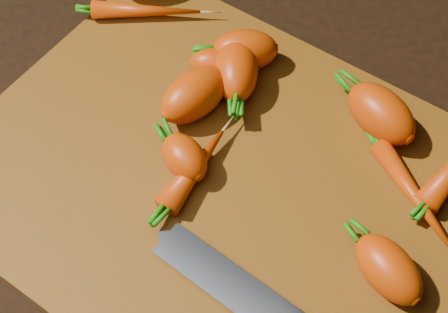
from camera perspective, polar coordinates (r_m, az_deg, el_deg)
The scene contains 12 objects.
ground at distance 0.63m, azimuth -0.52°, elevation -2.33°, with size 2.00×2.00×0.01m, color black.
cutting_board at distance 0.62m, azimuth -0.52°, elevation -1.82°, with size 0.50×0.40×0.01m, color brown.
carrot_1 at distance 0.61m, azimuth -3.65°, elevation -0.08°, with size 0.06×0.04×0.04m, color #D93B00.
carrot_2 at distance 0.67m, azimuth 1.14°, elevation 7.90°, with size 0.08×0.05×0.05m, color #D93B00.
carrot_3 at distance 0.64m, azimuth -2.73°, elevation 5.67°, with size 0.08×0.05×0.05m, color #D93B00.
carrot_4 at distance 0.69m, azimuth 1.92°, elevation 9.71°, with size 0.07×0.04×0.04m, color #D93B00.
carrot_5 at distance 0.68m, azimuth -0.97°, elevation 8.52°, with size 0.05×0.03×0.03m, color #D93B00.
carrot_6 at distance 0.57m, azimuth 14.79°, elevation -9.90°, with size 0.07×0.04×0.04m, color #D93B00.
carrot_8 at distance 0.62m, azimuth 17.03°, elevation -3.45°, with size 0.13×0.02×0.02m, color #D93B00.
carrot_9 at distance 0.61m, azimuth -2.67°, elevation -1.07°, with size 0.10×0.03×0.03m, color #D93B00.
carrot_10 at distance 0.65m, azimuth 14.16°, elevation 3.85°, with size 0.08×0.05×0.05m, color #D93B00.
carrot_11 at distance 0.75m, azimuth -7.11°, elevation 13.09°, with size 0.13×0.02×0.02m, color #D93B00.
Camera 1 is at (0.19, -0.26, 0.54)m, focal length 50.00 mm.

